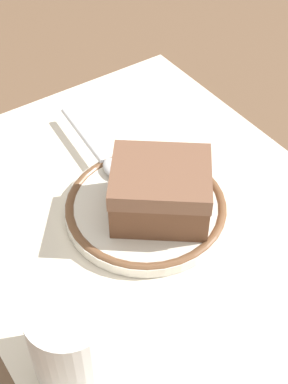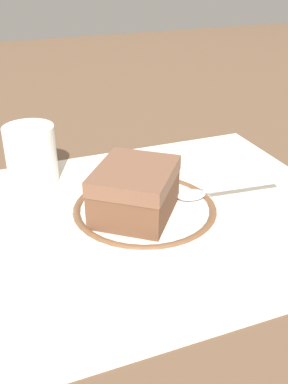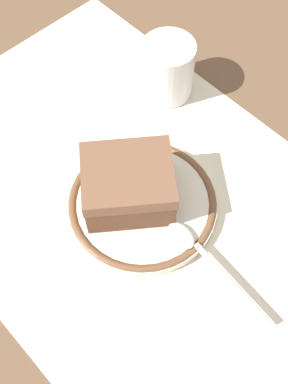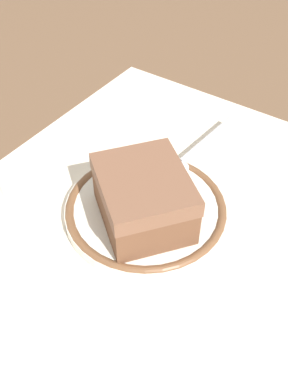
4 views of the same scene
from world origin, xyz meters
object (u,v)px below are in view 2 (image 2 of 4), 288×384
cake_slice (135,191)px  spoon (211,192)px  cup (31,157)px  plate (144,210)px

cake_slice → spoon: cake_slice is taller
cake_slice → cup: bearing=-59.0°
plate → cake_slice: 0.04m
plate → spoon: bearing=178.0°
plate → cake_slice: cake_slice is taller
cup → spoon: bearing=143.1°
cup → plate: bearing=126.7°
cake_slice → cup: size_ratio=1.67×
spoon → cup: cup is taller
spoon → cup: 0.24m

